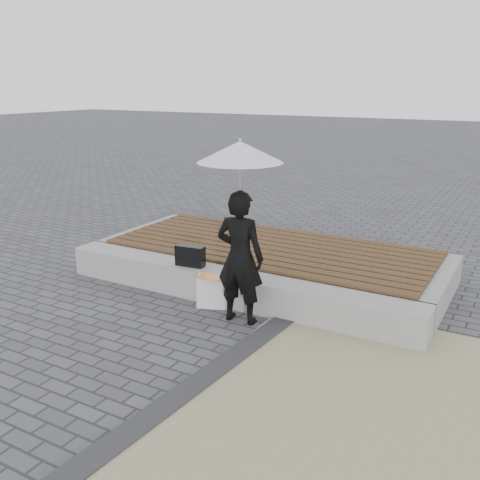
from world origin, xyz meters
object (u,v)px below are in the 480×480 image
Objects in this scene: parasol at (240,152)px; woman at (240,257)px; seating_ledge at (230,287)px; handbag at (190,256)px; canvas_tote at (213,291)px.

woman is at bearing -90.00° from parasol.
seating_ledge is 1.90m from parasol.
parasol is (0.41, -0.45, 1.80)m from seating_ledge.
canvas_tote is at bearing -30.49° from handbag.
seating_ledge is 0.84m from woman.
canvas_tote is (-0.50, 0.19, -1.79)m from parasol.
handbag reaches higher than seating_ledge.
parasol is at bearing -94.31° from woman.
seating_ledge is at bearing -52.08° from woman.
canvas_tote is at bearing 159.06° from parasol.
parasol is 2.91× the size of canvas_tote.
woman is 1.21m from parasol.
canvas_tote is at bearing -25.25° from woman.
woman reaches higher than seating_ledge.
parasol is at bearing -29.03° from handbag.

